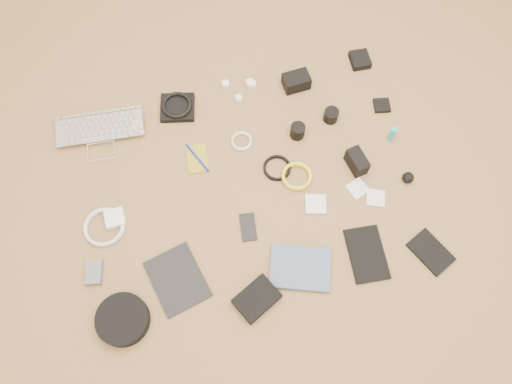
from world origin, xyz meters
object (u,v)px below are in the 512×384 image
object	(u,v)px
phone	(248,227)
paperback	(299,290)
dslr_camera	(296,81)
tablet	(177,279)
laptop	(101,138)
headphone_case	(123,320)

from	to	relation	value
phone	paperback	xyz separation A→B (m)	(0.11, -0.30, 0.01)
dslr_camera	paperback	distance (m)	0.92
dslr_camera	tablet	distance (m)	0.99
laptop	headphone_case	world-z (taller)	headphone_case
phone	paperback	bearing A→B (deg)	-60.19
phone	laptop	bearing A→B (deg)	140.56
dslr_camera	headphone_case	size ratio (longest dim) A/B	0.59
laptop	dslr_camera	world-z (taller)	dslr_camera
phone	headphone_case	bearing A→B (deg)	-148.67
dslr_camera	paperback	size ratio (longest dim) A/B	0.50
dslr_camera	phone	bearing A→B (deg)	-125.58
laptop	headphone_case	distance (m)	0.77
paperback	phone	bearing A→B (deg)	42.23
tablet	phone	size ratio (longest dim) A/B	2.07
phone	dslr_camera	bearing A→B (deg)	65.33
laptop	dslr_camera	distance (m)	0.88
phone	headphone_case	xyz separation A→B (m)	(-0.53, -0.21, 0.02)
tablet	paperback	bearing A→B (deg)	-33.74
laptop	phone	size ratio (longest dim) A/B	3.25
laptop	tablet	size ratio (longest dim) A/B	1.57
laptop	phone	distance (m)	0.74
paperback	tablet	bearing A→B (deg)	89.61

